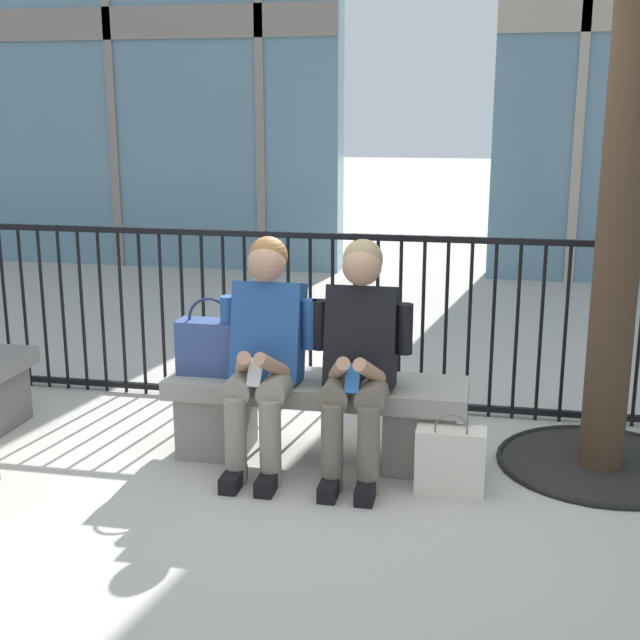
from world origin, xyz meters
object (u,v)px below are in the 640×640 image
at_px(seated_person_companion, 359,352).
at_px(shopping_bag, 450,459).
at_px(stone_bench, 316,411).
at_px(seated_person_with_phone, 265,347).
at_px(handbag_on_bench, 211,346).

xyz_separation_m(seated_person_companion, shopping_bag, (0.48, -0.14, -0.48)).
bearing_deg(stone_bench, seated_person_with_phone, -152.49).
height_order(seated_person_with_phone, handbag_on_bench, seated_person_with_phone).
xyz_separation_m(stone_bench, seated_person_companion, (0.25, -0.13, 0.38)).
height_order(seated_person_companion, shopping_bag, seated_person_companion).
relative_size(seated_person_companion, handbag_on_bench, 2.87).
distance_m(seated_person_with_phone, handbag_on_bench, 0.36).
relative_size(seated_person_with_phone, seated_person_companion, 1.00).
xyz_separation_m(seated_person_with_phone, seated_person_companion, (0.49, 0.00, 0.00)).
relative_size(handbag_on_bench, shopping_bag, 0.99).
xyz_separation_m(seated_person_with_phone, shopping_bag, (0.98, -0.14, -0.48)).
bearing_deg(stone_bench, seated_person_companion, -27.51).
bearing_deg(handbag_on_bench, stone_bench, 0.99).
distance_m(seated_person_with_phone, shopping_bag, 1.10).
height_order(handbag_on_bench, shopping_bag, handbag_on_bench).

